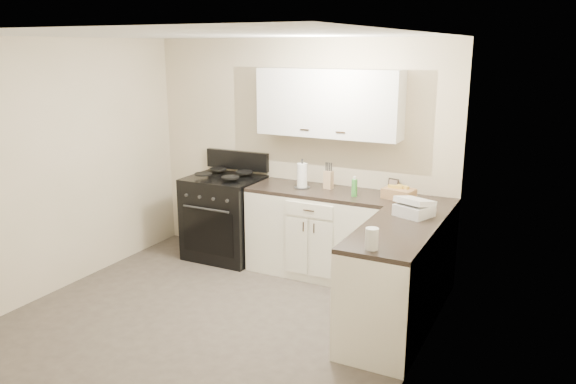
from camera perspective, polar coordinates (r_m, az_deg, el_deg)
The scene contains 21 objects.
floor at distance 5.23m, azimuth -7.90°, elevation -13.03°, with size 3.60×3.60×0.00m, color #473F38.
ceiling at distance 4.64m, azimuth -9.00°, elevation 15.51°, with size 3.60×3.60×0.00m, color white.
wall_back at distance 6.30m, azimuth 1.01°, elevation 3.96°, with size 3.60×3.60×0.00m, color beige.
wall_right at distance 4.05m, azimuth 12.95°, elevation -2.44°, with size 3.60×3.60×0.00m, color beige.
wall_left at distance 5.98m, azimuth -22.69°, elevation 2.25°, with size 3.60×3.60×0.00m, color beige.
wall_front at distance 3.54m, azimuth -25.44°, elevation -6.05°, with size 3.60×3.60×0.00m, color beige.
base_cabinets_back at distance 6.07m, azimuth 3.37°, elevation -4.29°, with size 1.55×0.60×0.90m, color white.
base_cabinets_right at distance 5.17m, azimuth 11.53°, elevation -8.03°, with size 0.60×1.90×0.90m, color white.
countertop_back at distance 5.94m, azimuth 3.43°, elevation 0.01°, with size 1.55×0.60×0.04m, color black.
countertop_right at distance 5.01m, azimuth 11.80°, elevation -3.06°, with size 0.60×1.90×0.04m, color black.
upper_cabinets at distance 5.91m, azimuth 4.16°, elevation 9.00°, with size 1.55×0.30×0.70m, color silver.
stove at distance 6.59m, azimuth -6.40°, elevation -2.72°, with size 0.82×0.70×1.00m, color black.
knife_block at distance 5.98m, azimuth 4.13°, elevation 1.26°, with size 0.09×0.08×0.19m, color tan.
paper_towel at distance 5.99m, azimuth 1.44°, elevation 1.66°, with size 0.11×0.11×0.27m, color white.
soap_bottle at distance 5.70m, azimuth 6.76°, elevation 0.43°, with size 0.06×0.06×0.18m, color green.
picture_frame at distance 5.93m, azimuth 10.63°, elevation 0.67°, with size 0.11×0.02×0.14m, color black.
wicker_basket at distance 5.69m, azimuth 11.19°, elevation -0.16°, with size 0.30×0.20×0.10m, color #A67C4E.
countertop_grill at distance 5.14m, azimuth 12.67°, elevation -1.81°, with size 0.29×0.27×0.10m, color silver.
glass_jar at distance 4.23m, azimuth 8.52°, elevation -4.72°, with size 0.10×0.10×0.17m, color silver.
oven_mitt_near at distance 4.72m, azimuth 5.74°, elevation -9.65°, with size 0.02×0.15×0.26m, color black.
oven_mitt_far at distance 5.08m, azimuth 7.48°, elevation -7.83°, with size 0.02×0.14×0.24m, color black.
Camera 1 is at (2.69, -3.78, 2.41)m, focal length 35.00 mm.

